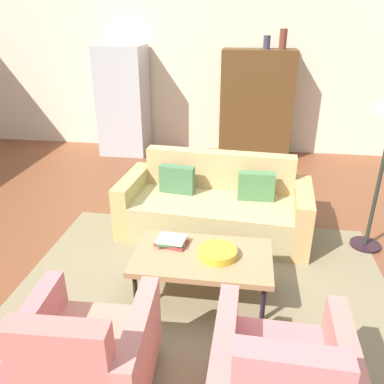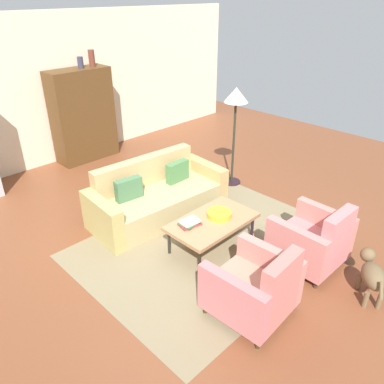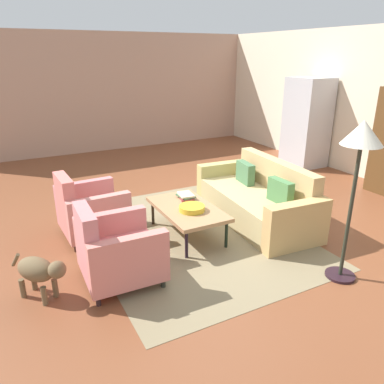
% 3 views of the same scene
% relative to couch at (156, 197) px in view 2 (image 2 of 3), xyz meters
% --- Properties ---
extents(ground_plane, '(11.97, 11.97, 0.00)m').
position_rel_couch_xyz_m(ground_plane, '(-0.23, -0.61, -0.29)').
color(ground_plane, brown).
extents(wall_back, '(9.98, 0.12, 2.80)m').
position_rel_couch_xyz_m(wall_back, '(-0.23, 3.07, 1.11)').
color(wall_back, beige).
rests_on(wall_back, ground).
extents(area_rug, '(3.40, 2.60, 0.01)m').
position_rel_couch_xyz_m(area_rug, '(-0.01, -1.14, -0.28)').
color(area_rug, '#827454').
rests_on(area_rug, ground).
extents(couch, '(2.16, 1.05, 0.86)m').
position_rel_couch_xyz_m(couch, '(0.00, 0.00, 0.00)').
color(couch, tan).
rests_on(couch, ground).
extents(coffee_table, '(1.20, 0.70, 0.41)m').
position_rel_couch_xyz_m(coffee_table, '(-0.01, -1.19, 0.09)').
color(coffee_table, black).
rests_on(coffee_table, ground).
extents(armchair_left, '(0.84, 0.84, 0.88)m').
position_rel_couch_xyz_m(armchair_left, '(-0.60, -2.35, 0.06)').
color(armchair_left, '#372B13').
rests_on(armchair_left, ground).
extents(armchair_right, '(0.82, 0.82, 0.88)m').
position_rel_couch_xyz_m(armchair_right, '(0.59, -2.35, 0.06)').
color(armchair_right, '#312015').
rests_on(armchair_right, ground).
extents(fruit_bowl, '(0.33, 0.33, 0.07)m').
position_rel_couch_xyz_m(fruit_bowl, '(0.13, -1.19, 0.16)').
color(fruit_bowl, gold).
rests_on(fruit_bowl, coffee_table).
extents(book_stack, '(0.31, 0.23, 0.07)m').
position_rel_couch_xyz_m(book_stack, '(-0.30, -1.06, 0.15)').
color(book_stack, '#933538').
rests_on(book_stack, coffee_table).
extents(cabinet, '(1.20, 0.51, 1.80)m').
position_rel_couch_xyz_m(cabinet, '(0.44, 2.72, 0.61)').
color(cabinet, '#55371A').
rests_on(cabinet, ground).
extents(vase_tall, '(0.11, 0.11, 0.21)m').
position_rel_couch_xyz_m(vase_tall, '(0.54, 2.72, 1.61)').
color(vase_tall, '#36364B').
rests_on(vase_tall, cabinet).
extents(vase_round, '(0.12, 0.12, 0.31)m').
position_rel_couch_xyz_m(vase_round, '(0.79, 2.72, 1.66)').
color(vase_round, brown).
rests_on(vase_round, cabinet).
extents(floor_lamp, '(0.40, 0.40, 1.72)m').
position_rel_couch_xyz_m(floor_lamp, '(1.67, -0.15, 1.16)').
color(floor_lamp, black).
rests_on(floor_lamp, ground).
extents(dog, '(0.60, 0.48, 0.48)m').
position_rel_couch_xyz_m(dog, '(0.55, -3.10, 0.03)').
color(dog, brown).
rests_on(dog, ground).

